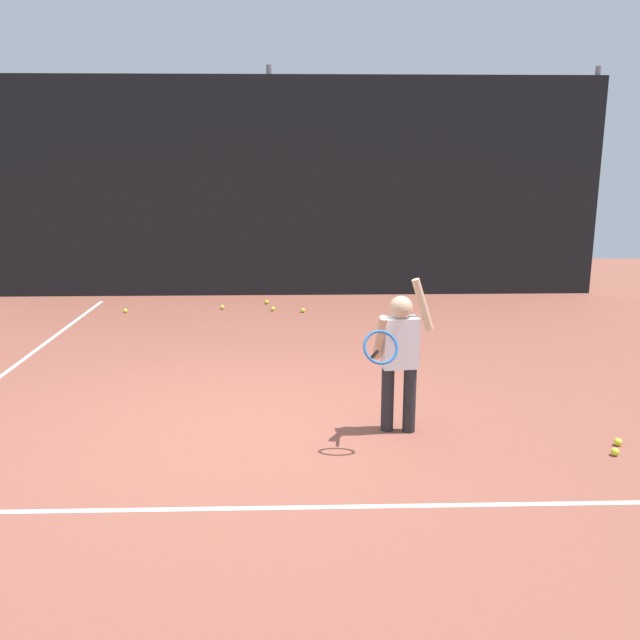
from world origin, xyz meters
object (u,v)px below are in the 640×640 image
Objects in this scene: tennis_ball_5 at (303,310)px; tennis_ball_6 at (125,311)px; tennis_ball_4 at (618,442)px; tennis_player at (399,352)px; tennis_ball_8 at (267,302)px; tennis_ball_7 at (615,452)px; tennis_ball_3 at (222,307)px; tennis_ball_0 at (273,309)px.

tennis_ball_6 is at bearing 179.03° from tennis_ball_5.
tennis_ball_4 is at bearing -43.77° from tennis_ball_6.
tennis_player reaches higher than tennis_ball_4.
tennis_ball_8 is (-3.18, 5.67, 0.00)m from tennis_ball_4.
tennis_ball_5 is at bearing 92.41° from tennis_player.
tennis_ball_6 is 1.00× the size of tennis_ball_7.
tennis_ball_8 is at bearing 15.29° from tennis_ball_6.
tennis_ball_6 is at bearing -171.76° from tennis_ball_3.
tennis_ball_0 and tennis_ball_7 have the same top height.
tennis_ball_5 is at bearing 117.19° from tennis_ball_4.
tennis_ball_3 is 6.55m from tennis_ball_4.
tennis_ball_4 is 6.50m from tennis_ball_8.
tennis_ball_7 is (2.48, -5.23, 0.00)m from tennis_ball_5.
tennis_ball_5 is 1.00× the size of tennis_ball_6.
tennis_player is at bearing -75.43° from tennis_ball_8.
tennis_player is at bearing 161.98° from tennis_ball_7.
tennis_ball_3 and tennis_ball_5 have the same top height.
tennis_ball_3 is 1.29m from tennis_ball_5.
tennis_ball_8 is at bearing 119.26° from tennis_ball_4.
tennis_ball_5 is at bearing -46.99° from tennis_ball_8.
tennis_ball_8 is (0.68, 0.37, 0.00)m from tennis_ball_3.
tennis_ball_4 is at bearing -59.34° from tennis_ball_0.
tennis_ball_0 is (-1.26, 4.80, -0.69)m from tennis_player.
tennis_ball_5 is 1.00× the size of tennis_ball_7.
tennis_ball_8 is at bearing 97.36° from tennis_player.
tennis_ball_8 is at bearing 28.84° from tennis_ball_3.
tennis_ball_7 is at bearing -64.65° from tennis_ball_5.
tennis_ball_6 is at bearing 119.40° from tennis_player.
tennis_ball_6 is at bearing -178.34° from tennis_ball_0.
tennis_ball_4 is 5.67m from tennis_ball_5.
tennis_ball_6 is at bearing -164.71° from tennis_ball_8.
tennis_ball_0 is 1.00× the size of tennis_ball_4.
tennis_ball_4 is (1.80, -0.36, -0.69)m from tennis_player.
tennis_ball_8 is at bearing 117.61° from tennis_ball_7.
tennis_ball_8 is at bearing 133.01° from tennis_ball_5.
tennis_ball_0 is 2.26m from tennis_ball_6.
tennis_ball_5 is at bearing -0.97° from tennis_ball_6.
tennis_ball_3 is 1.00× the size of tennis_ball_7.
tennis_player is 5.94m from tennis_ball_6.
tennis_ball_6 is (-2.26, -0.07, 0.00)m from tennis_ball_0.
tennis_ball_4 is 7.36m from tennis_ball_6.
tennis_ball_5 and tennis_ball_6 have the same top height.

